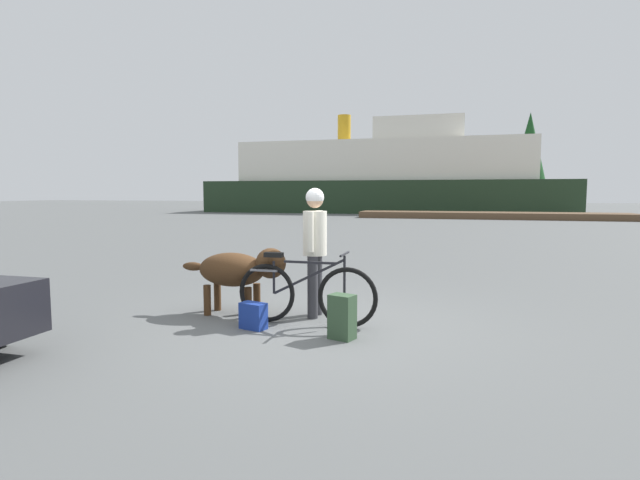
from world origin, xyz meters
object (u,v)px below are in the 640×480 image
(ferry_boat, at_px, (386,178))
(person_cyclist, at_px, (315,240))
(dog, at_px, (239,270))
(handbag_pannier, at_px, (253,316))
(backpack, at_px, (342,317))
(bicycle, at_px, (305,293))

(ferry_boat, bearing_deg, person_cyclist, -83.24)
(dog, relative_size, handbag_pannier, 4.70)
(backpack, bearing_deg, ferry_boat, 97.49)
(dog, height_order, ferry_boat, ferry_boat)
(dog, bearing_deg, bicycle, -14.53)
(backpack, bearing_deg, handbag_pannier, 174.07)
(backpack, height_order, handbag_pannier, backpack)
(bicycle, bearing_deg, backpack, -39.11)
(bicycle, distance_m, person_cyclist, 0.78)
(bicycle, relative_size, ferry_boat, 0.06)
(person_cyclist, height_order, dog, person_cyclist)
(dog, xyz_separation_m, ferry_boat, (-3.25, 36.28, 2.20))
(bicycle, distance_m, backpack, 0.78)
(ferry_boat, bearing_deg, backpack, -82.51)
(backpack, bearing_deg, person_cyclist, 122.52)
(bicycle, relative_size, handbag_pannier, 5.63)
(backpack, distance_m, handbag_pannier, 1.16)
(bicycle, height_order, backpack, bicycle)
(bicycle, height_order, person_cyclist, person_cyclist)
(person_cyclist, xyz_separation_m, ferry_boat, (-4.28, 36.10, 1.78))
(bicycle, xyz_separation_m, ferry_boat, (-4.28, 36.55, 2.42))
(backpack, bearing_deg, bicycle, 140.89)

